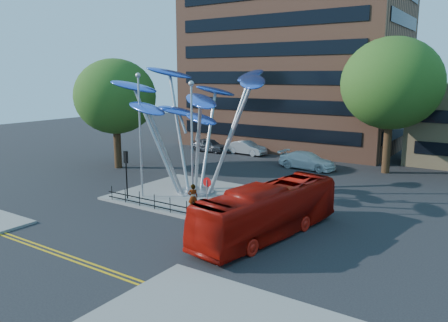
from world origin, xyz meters
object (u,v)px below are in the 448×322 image
Objects in this scene: tree_left at (115,97)px; parked_car_right at (307,161)px; street_lamp_left at (140,125)px; traffic_light_island at (126,165)px; parked_car_mid at (247,148)px; street_lamp_right at (192,135)px; pedestrian at (193,197)px; parked_car_left at (209,145)px; no_entry_sign_island at (207,190)px; tree_right at (392,84)px; leaf_sculpture at (195,102)px; red_bus at (268,211)px.

parked_car_right is (15.36, 9.61, -6.00)m from tree_left.
street_lamp_left reaches higher than traffic_light_island.
parked_car_mid is (-2.84, 19.50, -4.60)m from street_lamp_left.
street_lamp_left is 17.74m from parked_car_right.
street_lamp_right is 17.18m from parked_car_right.
pedestrian reaches higher than parked_car_left.
parked_car_left is at bearing 125.33° from no_entry_sign_island.
street_lamp_right is (-7.50, -19.00, -2.94)m from tree_right.
parked_car_mid is at bearing 62.88° from tree_left.
no_entry_sign_island is (6.50, -0.98, -3.54)m from street_lamp_left.
no_entry_sign_island is at bearing -145.43° from parked_car_left.
traffic_light_island is (-13.00, -19.50, -5.42)m from tree_right.
traffic_light_island is at bearing -174.81° from street_lamp_right.
parked_car_right is at bearing -101.57° from parked_car_left.
parked_car_mid is at bearing -80.14° from parked_car_left.
leaf_sculpture is at bearing 168.79° from parked_car_right.
pedestrian is 0.38× the size of parked_car_mid.
parked_car_right is at bearing 70.01° from street_lamp_left.
red_bus is at bearing -8.34° from street_lamp_left.
red_bus is (11.10, -1.63, -3.90)m from street_lamp_left.
parked_car_right is at bearing 87.04° from street_lamp_right.
no_entry_sign_island is (4.07, -4.16, -5.06)m from leaf_sculpture.
no_entry_sign_island is at bearing -151.08° from parked_car_mid.
street_lamp_left is 0.84× the size of red_bus.
street_lamp_right is at bearing -55.09° from leaf_sculpture.
parked_car_mid is at bearing 98.29° from street_lamp_left.
street_lamp_left is at bearing 174.29° from street_lamp_right.
leaf_sculpture is 2.76× the size of parked_car_mid.
leaf_sculpture is 4.28m from street_lamp_left.
tree_left is 12.44m from traffic_light_island.
parked_car_mid is (6.66, 13.00, -6.04)m from tree_left.
street_lamp_right is at bearing -5.71° from street_lamp_left.
parked_car_mid is at bearing 107.91° from leaf_sculpture.
street_lamp_left reaches higher than parked_car_mid.
traffic_light_island is 11.67m from red_bus.
traffic_light_island is at bearing -125.04° from leaf_sculpture.
no_entry_sign_island is at bearing -8.61° from street_lamp_left.
no_entry_sign_island is 0.44× the size of parked_car_right.
parked_car_mid is (-9.34, 20.48, -1.06)m from no_entry_sign_island.
traffic_light_island is at bearing -39.94° from pedestrian.
tree_right is 24.06m from traffic_light_island.
tree_right reaches higher than tree_left.
tree_right is 17.01m from parked_car_mid.
traffic_light_island reaches higher than pedestrian.
parked_car_left is at bearing 111.68° from street_lamp_left.
parked_car_left is at bearing 82.84° from parked_car_right.
tree_right is 21.22m from red_bus.
street_lamp_right is at bearing 162.13° from no_entry_sign_island.
traffic_light_island is 20.72m from parked_car_mid.
tree_right reaches higher than street_lamp_right.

